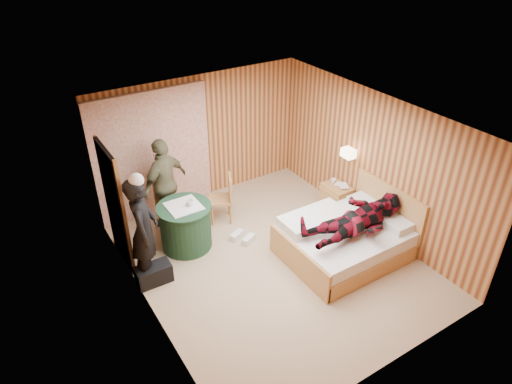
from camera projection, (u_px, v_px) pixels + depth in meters
floor at (272, 260)px, 7.62m from camera, size 4.20×5.00×0.01m
ceiling at (275, 121)px, 6.31m from camera, size 4.20×5.00×0.01m
wall_back at (201, 139)px, 8.77m from camera, size 4.20×0.02×2.50m
wall_left at (142, 242)px, 6.01m from camera, size 0.02×5.00×2.50m
wall_right at (373, 163)px, 7.92m from camera, size 0.02×5.00×2.50m
curtain at (153, 155)px, 8.29m from camera, size 2.20×0.08×2.40m
doorway at (115, 206)px, 7.15m from camera, size 0.06×0.90×2.05m
wall_lamp at (349, 153)px, 8.14m from camera, size 0.26×0.24×0.16m
bed at (344, 239)px, 7.62m from camera, size 1.97×1.52×1.05m
nightstand at (336, 198)px, 8.75m from camera, size 0.42×0.57×0.55m
round_table at (186, 226)px, 7.75m from camera, size 0.92×0.92×0.82m
chair_far at (168, 200)px, 8.21m from camera, size 0.42×0.42×0.93m
chair_near at (225, 195)px, 8.37m from camera, size 0.55×0.55×0.92m
duffel_bag at (154, 274)px, 7.10m from camera, size 0.55×0.30×0.31m
sneaker_left at (237, 236)px, 8.10m from camera, size 0.31×0.22×0.13m
sneaker_right at (249, 240)px, 8.00m from camera, size 0.30×0.22×0.12m
woman_standing at (144, 231)px, 6.83m from camera, size 0.66×0.77×1.79m
man_at_table at (165, 184)px, 8.08m from camera, size 1.09×0.79×1.72m
man_on_bed at (359, 213)px, 7.13m from camera, size 0.86×0.67×1.77m
book_lower at (339, 187)px, 8.57m from camera, size 0.24×0.27×0.02m
book_upper at (339, 186)px, 8.56m from camera, size 0.25×0.27×0.02m
cup_nightstand at (333, 181)px, 8.68m from camera, size 0.13×0.13×0.09m
cup_table at (190, 203)px, 7.53m from camera, size 0.16×0.16×0.10m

